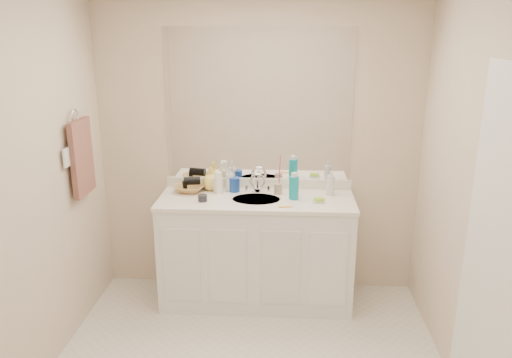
{
  "coord_description": "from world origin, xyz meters",
  "views": [
    {
      "loc": [
        0.22,
        -2.63,
        2.15
      ],
      "look_at": [
        0.0,
        0.97,
        1.05
      ],
      "focal_mm": 35.0,
      "sensor_mm": 36.0,
      "label": 1
    }
  ],
  "objects": [
    {
      "name": "dark_jar",
      "position": [
        -0.41,
        0.93,
        0.9
      ],
      "size": [
        0.09,
        0.09,
        0.05
      ],
      "primitive_type": "cylinder",
      "rotation": [
        0.0,
        0.0,
        0.41
      ],
      "color": "black",
      "rests_on": "countertop"
    },
    {
      "name": "blue_mug",
      "position": [
        -0.19,
        1.18,
        0.94
      ],
      "size": [
        0.11,
        0.11,
        0.12
      ],
      "primitive_type": "cylinder",
      "rotation": [
        0.0,
        0.0,
        -0.38
      ],
      "color": "#153A95",
      "rests_on": "countertop"
    },
    {
      "name": "extra_white_bottle",
      "position": [
        -0.31,
        1.12,
        0.97
      ],
      "size": [
        0.07,
        0.07,
        0.18
      ],
      "primitive_type": "cylinder",
      "rotation": [
        0.0,
        0.0,
        0.34
      ],
      "color": "white",
      "rests_on": "countertop"
    },
    {
      "name": "soap_bottle_yellow",
      "position": [
        -0.38,
        1.21,
        0.97
      ],
      "size": [
        0.17,
        0.17,
        0.19
      ],
      "primitive_type": "imported",
      "rotation": [
        0.0,
        0.0,
        0.2
      ],
      "color": "#F1D75D",
      "rests_on": "countertop"
    },
    {
      "name": "soap_bottle_cream",
      "position": [
        -0.32,
        1.18,
        0.97
      ],
      "size": [
        0.09,
        0.09,
        0.18
      ],
      "primitive_type": "imported",
      "rotation": [
        0.0,
        0.0,
        0.17
      ],
      "color": "#F5EEC8",
      "rests_on": "countertop"
    },
    {
      "name": "wicker_basket",
      "position": [
        -0.55,
        1.16,
        0.91
      ],
      "size": [
        0.27,
        0.27,
        0.06
      ],
      "primitive_type": "imported",
      "rotation": [
        0.0,
        0.0,
        -0.12
      ],
      "color": "#B18247",
      "rests_on": "countertop"
    },
    {
      "name": "wall_left",
      "position": [
        -1.3,
        0.0,
        1.2
      ],
      "size": [
        0.02,
        2.6,
        2.4
      ],
      "primitive_type": "cube",
      "color": "beige",
      "rests_on": "floor"
    },
    {
      "name": "countertop",
      "position": [
        0.0,
        1.02,
        0.86
      ],
      "size": [
        1.52,
        0.57,
        0.03
      ],
      "primitive_type": "cube",
      "color": "white",
      "rests_on": "vanity_cabinet"
    },
    {
      "name": "vanity_cabinet",
      "position": [
        0.0,
        1.02,
        0.42
      ],
      "size": [
        1.5,
        0.55,
        0.85
      ],
      "primitive_type": "cube",
      "color": "white",
      "rests_on": "floor"
    },
    {
      "name": "wall_right",
      "position": [
        1.3,
        0.0,
        1.2
      ],
      "size": [
        0.02,
        2.6,
        2.4
      ],
      "primitive_type": "cube",
      "color": "beige",
      "rests_on": "floor"
    },
    {
      "name": "soap_bottle_white",
      "position": [
        -0.23,
        1.2,
        0.98
      ],
      "size": [
        0.1,
        0.1,
        0.2
      ],
      "primitive_type": "imported",
      "rotation": [
        0.0,
        0.0,
        -0.43
      ],
      "color": "silver",
      "rests_on": "countertop"
    },
    {
      "name": "towel_ring",
      "position": [
        -1.27,
        0.77,
        1.55
      ],
      "size": [
        0.01,
        0.11,
        0.11
      ],
      "primitive_type": "torus",
      "rotation": [
        0.0,
        1.57,
        0.0
      ],
      "color": "silver",
      "rests_on": "wall_left"
    },
    {
      "name": "switch_plate",
      "position": [
        -1.27,
        0.57,
        1.3
      ],
      "size": [
        0.01,
        0.08,
        0.13
      ],
      "primitive_type": "cube",
      "color": "white",
      "rests_on": "wall_left"
    },
    {
      "name": "hair_dryer",
      "position": [
        -0.53,
        1.16,
        0.97
      ],
      "size": [
        0.14,
        0.09,
        0.07
      ],
      "primitive_type": "cylinder",
      "rotation": [
        0.0,
        1.57,
        0.2
      ],
      "color": "black",
      "rests_on": "wicker_basket"
    },
    {
      "name": "backsplash",
      "position": [
        0.0,
        1.29,
        0.92
      ],
      "size": [
        1.52,
        0.03,
        0.08
      ],
      "primitive_type": "cube",
      "color": "white",
      "rests_on": "countertop"
    },
    {
      "name": "wall_front",
      "position": [
        0.0,
        -1.3,
        1.2
      ],
      "size": [
        2.6,
        0.02,
        2.4
      ],
      "primitive_type": "cube",
      "color": "beige",
      "rests_on": "floor"
    },
    {
      "name": "green_soap",
      "position": [
        0.48,
        0.95,
        0.9
      ],
      "size": [
        0.08,
        0.07,
        0.02
      ],
      "primitive_type": "cube",
      "rotation": [
        0.0,
        0.0,
        0.38
      ],
      "color": "#A1DF36",
      "rests_on": "soap_dish"
    },
    {
      "name": "faucet",
      "position": [
        0.0,
        1.18,
        0.94
      ],
      "size": [
        0.02,
        0.02,
        0.11
      ],
      "primitive_type": "cylinder",
      "color": "silver",
      "rests_on": "countertop"
    },
    {
      "name": "hand_towel",
      "position": [
        -1.25,
        0.77,
        1.25
      ],
      "size": [
        0.04,
        0.32,
        0.55
      ],
      "primitive_type": "cube",
      "color": "brown",
      "rests_on": "towel_ring"
    },
    {
      "name": "clear_pump_bottle",
      "position": [
        0.58,
        1.14,
        0.96
      ],
      "size": [
        0.08,
        0.08,
        0.16
      ],
      "primitive_type": "cylinder",
      "rotation": [
        0.0,
        0.0,
        -0.31
      ],
      "color": "silver",
      "rests_on": "countertop"
    },
    {
      "name": "door",
      "position": [
        1.29,
        -0.3,
        1.0
      ],
      "size": [
        0.02,
        0.82,
        2.0
      ],
      "primitive_type": "cube",
      "color": "white",
      "rests_on": "floor"
    },
    {
      "name": "wall_back",
      "position": [
        0.0,
        1.3,
        1.2
      ],
      "size": [
        2.6,
        0.02,
        2.4
      ],
      "primitive_type": "cube",
      "color": "beige",
      "rests_on": "floor"
    },
    {
      "name": "toothbrush",
      "position": [
        0.18,
        1.14,
        1.03
      ],
      "size": [
        0.02,
        0.04,
        0.19
      ],
      "primitive_type": "cylinder",
      "rotation": [
        0.14,
        0.0,
        0.22
      ],
      "color": "#E33B66",
      "rests_on": "tan_cup"
    },
    {
      "name": "orange_comb",
      "position": [
        0.23,
        0.83,
        0.88
      ],
      "size": [
        0.11,
        0.04,
        0.0
      ],
      "primitive_type": "cube",
      "rotation": [
        0.0,
        0.0,
        0.22
      ],
      "color": "orange",
      "rests_on": "countertop"
    },
    {
      "name": "sink_basin",
      "position": [
        0.0,
        1.0,
        0.87
      ],
      "size": [
        0.37,
        0.37,
        0.02
      ],
      "primitive_type": "cylinder",
      "color": "beige",
      "rests_on": "countertop"
    },
    {
      "name": "tan_cup",
      "position": [
        0.17,
        1.14,
        0.92
      ],
      "size": [
        0.08,
        0.08,
        0.09
      ],
      "primitive_type": "cylinder",
      "rotation": [
        0.0,
        0.0,
        -0.38
      ],
      "color": "tan",
      "rests_on": "countertop"
    },
    {
      "name": "soap_dish",
      "position": [
        0.48,
        0.95,
        0.89
      ],
      "size": [
        0.1,
        0.08,
        0.01
      ],
      "primitive_type": "cube",
      "rotation": [
        0.0,
        0.0,
        0.02
      ],
      "color": "silver",
      "rests_on": "countertop"
    },
    {
      "name": "mouthwash_bottle",
      "position": [
        0.29,
        1.03,
        0.97
      ],
      "size": [
        0.1,
        0.1,
        0.18
      ],
      "primitive_type": "cylinder",
      "rotation": [
        0.0,
        0.0,
        -0.33
      ],
      "color": "#0D97A5",
      "rests_on": "countertop"
    },
    {
      "name": "mirror",
      "position": [
        0.0,
        1.29,
        1.56
      ],
      "size": [
        1.48,
        0.01,
        1.2
      ],
      "primitive_type": "cube",
      "color": "white",
      "rests_on": "wall_back"
    }
  ]
}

